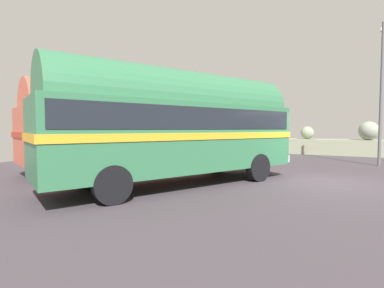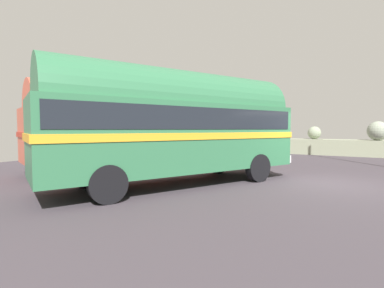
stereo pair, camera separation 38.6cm
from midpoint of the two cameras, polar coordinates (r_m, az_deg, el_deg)
ground at (r=10.64m, az=24.72°, el=-7.13°), size 32.00×26.00×0.02m
breakwater at (r=22.28m, az=27.68°, el=-0.30°), size 31.36×2.16×2.33m
vintage_coach at (r=9.18m, az=-4.04°, el=4.36°), size 5.80×8.79×3.70m
second_coach at (r=13.26m, az=-14.09°, el=3.87°), size 5.21×8.88×3.70m
lamp_post at (r=16.77m, az=33.33°, el=9.61°), size 0.44×1.03×6.98m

